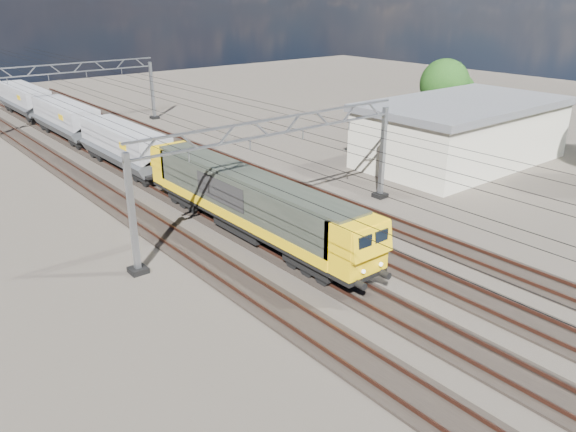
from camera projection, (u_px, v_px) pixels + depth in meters
ground at (321, 250)px, 32.63m from camera, size 160.00×160.00×0.00m
track_outer_west at (235, 279)px, 29.09m from camera, size 2.60×140.00×0.30m
track_loco at (294, 258)px, 31.43m from camera, size 2.60×140.00×0.30m
track_inner_east at (345, 240)px, 33.78m from camera, size 2.60×140.00×0.30m
track_outer_east at (390, 224)px, 36.13m from camera, size 2.60×140.00×0.30m
catenary_gantry_mid at (278, 170)px, 34.08m from camera, size 19.90×0.90×7.11m
catenary_gantry_far at (70, 94)px, 60.06m from camera, size 19.90×0.90×7.11m
overhead_wires at (239, 129)px, 36.29m from camera, size 12.03×140.00×0.53m
locomotive at (248, 200)px, 33.77m from camera, size 2.76×21.10×3.62m
hopper_wagon_lead at (125, 144)px, 46.57m from camera, size 3.38×13.00×3.25m
hopper_wagon_mid at (66, 117)px, 56.82m from camera, size 3.38×13.00×3.25m
hopper_wagon_third at (25, 99)px, 67.06m from camera, size 3.38×13.00×3.25m
industrial_shed at (462, 131)px, 48.86m from camera, size 18.60×10.60×5.40m
tree_far at (448, 86)px, 58.55m from camera, size 5.62×5.22×7.73m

